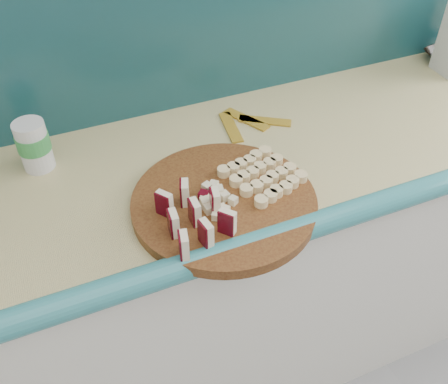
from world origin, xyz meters
TOP-DOWN VIEW (x-y plane):
  - kitchen_counter at (0.10, 1.50)m, footprint 2.20×0.63m
  - backsplash at (0.10, 1.79)m, footprint 2.20×0.02m
  - cutting_board at (-0.20, 1.33)m, footprint 0.52×0.52m
  - apple_wedges at (-0.29, 1.28)m, footprint 0.13×0.19m
  - apple_chunks at (-0.22, 1.33)m, footprint 0.07×0.07m
  - banana_slices at (-0.09, 1.36)m, footprint 0.19×0.19m
  - canister at (-0.57, 1.65)m, footprint 0.08×0.08m
  - banana_peel at (-0.00, 1.62)m, footprint 0.20×0.17m

SIDE VIEW (x-z plane):
  - kitchen_counter at x=0.10m, z-range 0.00..0.91m
  - banana_peel at x=0.00m, z-range 0.91..0.92m
  - cutting_board at x=-0.20m, z-range 0.91..0.94m
  - banana_slices at x=-0.09m, z-range 0.94..0.96m
  - apple_chunks at x=-0.22m, z-range 0.94..0.96m
  - apple_wedges at x=-0.29m, z-range 0.94..0.99m
  - canister at x=-0.57m, z-range 0.91..1.04m
  - backsplash at x=0.10m, z-range 0.91..1.41m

